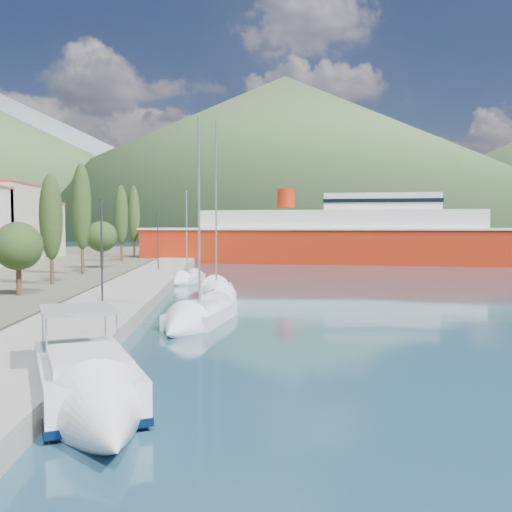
{
  "coord_description": "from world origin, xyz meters",
  "views": [
    {
      "loc": [
        -1.68,
        -20.63,
        5.32
      ],
      "look_at": [
        0.0,
        14.0,
        3.5
      ],
      "focal_mm": 40.0,
      "sensor_mm": 36.0,
      "label": 1
    }
  ],
  "objects": [
    {
      "name": "sailboat_far",
      "position": [
        -5.93,
        32.23,
        0.27
      ],
      "size": [
        3.58,
        6.76,
        9.49
      ],
      "color": "silver",
      "rests_on": "ground"
    },
    {
      "name": "ferry",
      "position": [
        14.77,
        61.6,
        3.47
      ],
      "size": [
        58.69,
        24.82,
        11.41
      ],
      "color": "#AF230C",
      "rests_on": "ground"
    },
    {
      "name": "hills_near",
      "position": [
        98.04,
        372.5,
        49.18
      ],
      "size": [
        1010.0,
        520.0,
        115.0
      ],
      "color": "#3E5831",
      "rests_on": "ground"
    },
    {
      "name": "ground",
      "position": [
        0.0,
        120.0,
        0.0
      ],
      "size": [
        1400.0,
        1400.0,
        0.0
      ],
      "primitive_type": "plane",
      "color": "#204456"
    },
    {
      "name": "motor_cruiser",
      "position": [
        -5.48,
        -4.85,
        0.56
      ],
      "size": [
        5.67,
        9.52,
        3.38
      ],
      "color": "black",
      "rests_on": "ground"
    },
    {
      "name": "sailboat_mid",
      "position": [
        -2.49,
        19.3,
        0.33
      ],
      "size": [
        2.99,
        9.85,
        14.02
      ],
      "color": "silver",
      "rests_on": "ground"
    },
    {
      "name": "tree_row",
      "position": [
        -15.67,
        32.44,
        5.82
      ],
      "size": [
        3.4,
        64.79,
        10.65
      ],
      "color": "#47301E",
      "rests_on": "land_strip"
    },
    {
      "name": "sailboat_near",
      "position": [
        -3.69,
        8.89,
        0.33
      ],
      "size": [
        4.63,
        8.88,
        12.23
      ],
      "color": "silver",
      "rests_on": "ground"
    },
    {
      "name": "quay",
      "position": [
        -9.0,
        26.0,
        0.4
      ],
      "size": [
        5.0,
        88.0,
        0.8
      ],
      "primitive_type": "cube",
      "color": "gray",
      "rests_on": "ground"
    },
    {
      "name": "lamp_posts",
      "position": [
        -9.0,
        14.42,
        4.08
      ],
      "size": [
        0.15,
        47.99,
        6.06
      ],
      "color": "#2D2D33",
      "rests_on": "quay"
    },
    {
      "name": "hills_far",
      "position": [
        138.59,
        618.73,
        77.39
      ],
      "size": [
        1480.0,
        900.0,
        180.0
      ],
      "color": "slate",
      "rests_on": "ground"
    }
  ]
}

